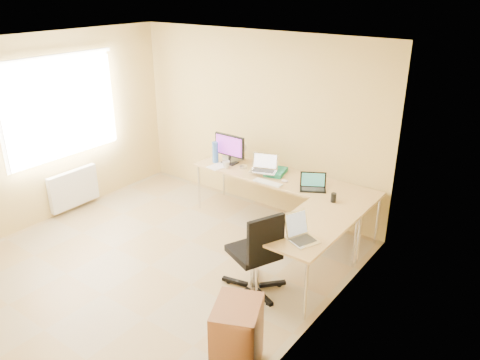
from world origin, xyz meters
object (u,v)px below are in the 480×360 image
Objects in this scene: cabinet at (237,337)px; desk_fan at (241,150)px; laptop_center at (264,163)px; mug at (226,164)px; desk_main at (282,201)px; desk_return at (309,254)px; laptop_black at (313,182)px; keyboard at (268,183)px; water_bottle at (215,152)px; laptop_return at (303,231)px; office_chair at (254,251)px; monitor at (230,149)px.

desk_fan is at bearing 101.92° from cabinet.
mug is (-0.58, -0.09, -0.12)m from laptop_center.
desk_main and desk_return have the same top height.
desk_fan is at bearing 136.98° from laptop_black.
keyboard is 0.97m from desk_fan.
water_bottle is at bearing 149.28° from laptop_black.
desk_return reaches higher than cabinet.
laptop_center reaches higher than laptop_return.
desk_return is 1.09m from laptop_black.
laptop_black reaches higher than cabinet.
desk_return is 0.59m from laptop_return.
office_chair reaches higher than keyboard.
desk_return is 0.66m from office_chair.
desk_return is 2.54× the size of monitor.
office_chair reaches higher than laptop_black.
water_bottle is (-1.11, -0.10, 0.52)m from desk_main.
keyboard reaches higher than desk_main.
laptop_return is (1.98, -1.33, -0.10)m from monitor.
water_bottle is (-0.27, 0.09, 0.10)m from mug.
laptop_return is (1.90, -1.14, 0.06)m from mug.
desk_main is 2.78m from cabinet.
monitor is at bearing 26.87° from water_bottle.
keyboard is (0.20, -0.20, -0.16)m from laptop_center.
monitor is 4.57× the size of mug.
office_chair reaches higher than desk_return.
laptop_black is 1.41m from office_chair.
desk_main is 0.72m from laptop_black.
laptop_black is at bearing 114.99° from office_chair.
desk_fan is 3.43m from cabinet.
desk_return is at bearing 37.24° from laptop_return.
desk_main is 7.98× the size of laptop_black.
keyboard is (0.87, -0.29, -0.21)m from monitor.
desk_return is (0.98, -1.00, 0.00)m from desk_main.
keyboard is 1.09m from water_bottle.
laptop_black is (1.44, -0.12, -0.11)m from monitor.
monitor reaches higher than desk_return.
monitor is 0.22m from desk_fan.
desk_fan is (-0.61, 0.30, -0.02)m from laptop_center.
monitor reaches higher than laptop_center.
desk_main is 1.40m from desk_return.
water_bottle is (-1.06, 0.20, 0.15)m from keyboard.
office_chair is (1.43, -1.70, -0.39)m from desk_fan.
laptop_black is at bearing 79.80° from cabinet.
keyboard is at bearing 69.71° from laptop_return.
mug is (-0.79, 0.11, 0.04)m from keyboard.
monitor reaches higher than mug.
desk_fan is (-1.84, 1.20, 0.52)m from desk_return.
office_chair is (1.40, -1.31, -0.28)m from mug.
laptop_center is (0.66, -0.09, -0.05)m from monitor.
laptop_return reaches higher than desk_main.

